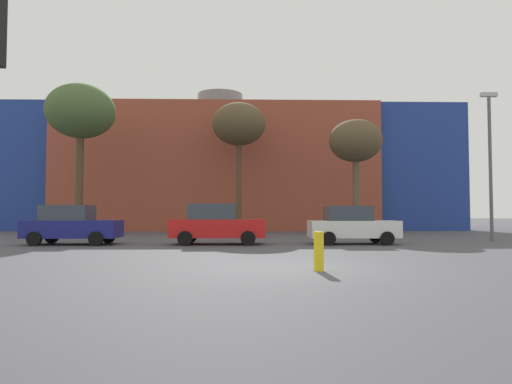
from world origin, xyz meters
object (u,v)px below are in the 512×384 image
at_px(parked_car_2, 352,225).
at_px(street_lamp, 490,156).
at_px(parked_car_0, 72,225).
at_px(bollard_yellow_0, 319,251).
at_px(parked_car_1, 216,224).
at_px(bare_tree_0, 81,113).
at_px(bare_tree_1, 239,125).
at_px(bare_tree_2, 356,142).

distance_m(parked_car_2, street_lamp, 8.33).
bearing_deg(parked_car_0, parked_car_2, 0.00).
bearing_deg(bollard_yellow_0, parked_car_1, 108.02).
height_order(parked_car_0, bollard_yellow_0, parked_car_0).
distance_m(bare_tree_0, bare_tree_1, 10.29).
bearing_deg(bollard_yellow_0, parked_car_2, 72.16).
bearing_deg(bare_tree_0, parked_car_0, -72.08).
xyz_separation_m(parked_car_1, parked_car_2, (6.06, 0.00, -0.05)).
distance_m(bare_tree_2, street_lamp, 8.35).
distance_m(parked_car_0, parked_car_1, 6.39).
bearing_deg(street_lamp, bare_tree_2, 129.05).
xyz_separation_m(parked_car_2, street_lamp, (7.39, 1.84, 3.37)).
bearing_deg(bare_tree_2, parked_car_1, -135.34).
xyz_separation_m(parked_car_0, bare_tree_0, (-2.77, 8.58, 6.88)).
bearing_deg(parked_car_1, bollard_yellow_0, -71.98).
bearing_deg(bare_tree_1, parked_car_0, -123.69).
distance_m(parked_car_0, bare_tree_0, 11.34).
xyz_separation_m(parked_car_1, street_lamp, (13.45, 1.84, 3.32)).
relative_size(parked_car_0, street_lamp, 0.54).
bearing_deg(parked_car_0, bollard_yellow_0, -44.80).
bearing_deg(bare_tree_1, parked_car_1, -94.54).
relative_size(parked_car_1, bare_tree_0, 0.43).
distance_m(parked_car_2, bare_tree_2, 9.87).
xyz_separation_m(parked_car_2, bare_tree_1, (-5.20, 10.88, 6.58)).
height_order(parked_car_1, parked_car_2, parked_car_1).
distance_m(parked_car_1, bare_tree_2, 12.68).
relative_size(bare_tree_2, street_lamp, 0.99).
xyz_separation_m(bare_tree_1, street_lamp, (12.59, -9.03, -3.20)).
xyz_separation_m(bare_tree_0, bare_tree_1, (10.02, 2.30, -0.32)).
bearing_deg(bare_tree_2, bare_tree_0, 178.74).
bearing_deg(parked_car_2, bare_tree_0, 150.60).
bearing_deg(bare_tree_0, street_lamp, -16.59).
bearing_deg(parked_car_2, bollard_yellow_0, -107.84).
xyz_separation_m(bare_tree_0, bare_tree_2, (17.46, -0.38, -1.88)).
relative_size(parked_car_0, parked_car_2, 1.02).
height_order(parked_car_2, bare_tree_0, bare_tree_0).
bearing_deg(bare_tree_1, bare_tree_2, -19.82).
relative_size(parked_car_0, parked_car_1, 0.97).
relative_size(bare_tree_0, bare_tree_2, 1.31).
bearing_deg(street_lamp, parked_car_1, -172.20).
relative_size(bare_tree_1, street_lamp, 1.21).
distance_m(bare_tree_0, street_lamp, 23.86).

